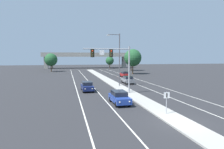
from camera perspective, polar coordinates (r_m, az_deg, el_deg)
ground_plane at (r=19.70m, az=17.99°, el=-12.46°), size 260.00×260.00×0.00m
median_island at (r=35.97m, az=3.36°, el=-4.22°), size 2.40×110.00×0.15m
lane_stripe_oncoming_center at (r=41.88m, az=-5.47°, el=-3.02°), size 0.14×100.00×0.01m
lane_stripe_receding_center at (r=43.98m, az=6.79°, el=-2.65°), size 0.14×100.00×0.01m
edge_stripe_left at (r=41.62m, az=-9.99°, el=-3.12°), size 0.14×100.00×0.01m
edge_stripe_right at (r=45.16m, az=10.76°, el=-2.50°), size 0.14×100.00×0.01m
overhead_signal_mast at (r=31.65m, az=0.75°, el=4.09°), size 7.22×0.44×7.20m
median_sign_post at (r=21.37m, az=14.74°, el=-6.62°), size 0.60×0.10×2.20m
street_lamp_median at (r=40.01m, az=1.75°, el=4.94°), size 2.58×0.28×10.00m
car_oncoming_blue at (r=25.66m, az=2.05°, el=-6.26°), size 1.90×4.50×1.58m
car_oncoming_navy at (r=35.18m, az=-6.84°, el=-3.22°), size 1.90×4.50×1.58m
car_receding_grey at (r=44.91m, az=4.31°, el=-1.42°), size 1.84×4.48×1.58m
car_receding_red at (r=58.56m, az=3.46°, el=0.08°), size 1.85×4.48×1.58m
overpass_bridge at (r=103.53m, az=-7.02°, el=4.93°), size 42.40×6.40×7.65m
tree_far_left_a at (r=103.74m, az=-16.02°, el=3.77°), size 4.20×4.20×6.08m
tree_far_right_a at (r=85.15m, az=5.26°, el=4.65°), size 5.66×5.66×8.18m
tree_far_right_b at (r=68.53m, az=5.73°, el=4.59°), size 5.68×5.68×8.22m
tree_far_right_c at (r=100.61m, az=-0.62°, el=3.80°), size 3.96×3.96×5.72m
tree_far_left_c at (r=82.35m, az=-16.39°, el=3.91°), size 4.83×4.83×6.99m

